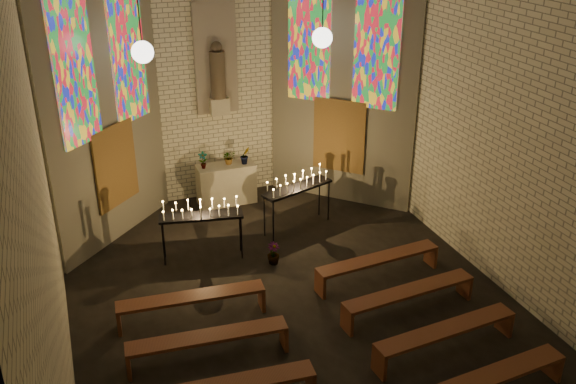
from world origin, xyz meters
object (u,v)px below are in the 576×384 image
object	(u,v)px
votive_stand_left	(201,212)
votive_stand_right	(297,184)
altar	(226,184)
aisle_flower_pot	(273,253)

from	to	relation	value
votive_stand_left	votive_stand_right	distance (m)	2.40
altar	votive_stand_left	size ratio (longest dim) A/B	0.80
aisle_flower_pot	votive_stand_left	world-z (taller)	votive_stand_left
votive_stand_left	votive_stand_right	xyz separation A→B (m)	(2.34, 0.55, 0.02)
altar	votive_stand_right	bearing A→B (deg)	-57.94
votive_stand_left	aisle_flower_pot	bearing A→B (deg)	-18.16
aisle_flower_pot	votive_stand_right	xyz separation A→B (m)	(1.03, 1.28, 0.86)
votive_stand_left	votive_stand_right	world-z (taller)	votive_stand_right
altar	votive_stand_right	xyz separation A→B (m)	(1.16, -1.85, 0.60)
votive_stand_right	altar	bearing A→B (deg)	103.63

